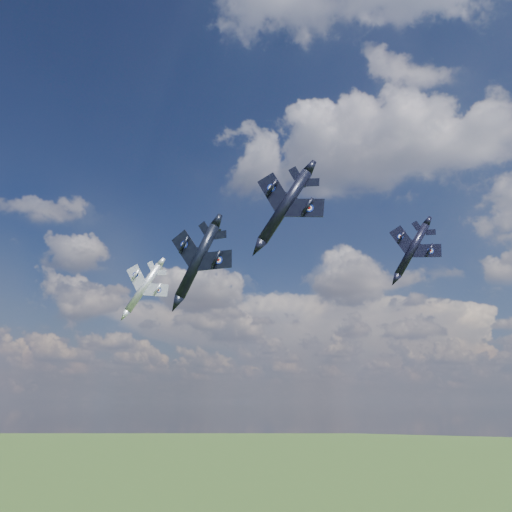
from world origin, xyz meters
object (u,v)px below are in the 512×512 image
at_px(jet_right_navy, 285,206).
at_px(jet_left_silver, 143,288).
at_px(jet_high_navy, 412,250).
at_px(jet_lead_navy, 197,261).

xyz_separation_m(jet_right_navy, jet_left_silver, (-37.30, 25.55, -0.67)).
relative_size(jet_high_navy, jet_left_silver, 0.95).
distance_m(jet_lead_navy, jet_right_navy, 17.44).
relative_size(jet_lead_navy, jet_high_navy, 1.12).
bearing_deg(jet_right_navy, jet_lead_navy, 145.08).
height_order(jet_high_navy, jet_left_silver, jet_high_navy).
bearing_deg(jet_left_silver, jet_high_navy, -7.22).
relative_size(jet_right_navy, jet_high_navy, 0.97).
xyz_separation_m(jet_right_navy, jet_high_navy, (9.98, 32.89, 2.99)).
xyz_separation_m(jet_lead_navy, jet_right_navy, (15.46, -7.63, 2.58)).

